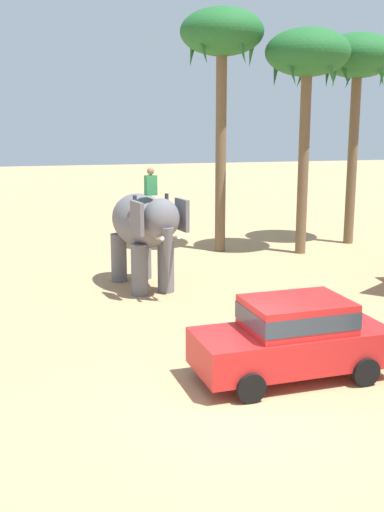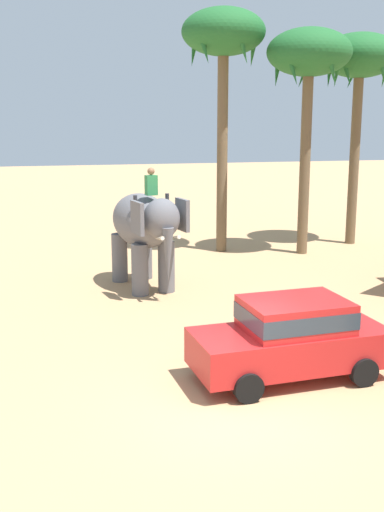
{
  "view_description": "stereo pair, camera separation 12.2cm",
  "coord_description": "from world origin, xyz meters",
  "px_view_note": "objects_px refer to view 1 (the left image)",
  "views": [
    {
      "loc": [
        -3.53,
        -10.7,
        5.45
      ],
      "look_at": [
        0.43,
        6.12,
        1.6
      ],
      "focal_mm": 44.87,
      "sensor_mm": 36.0,
      "label": 1
    },
    {
      "loc": [
        -3.41,
        -10.73,
        5.45
      ],
      "look_at": [
        0.43,
        6.12,
        1.6
      ],
      "focal_mm": 44.87,
      "sensor_mm": 36.0,
      "label": 2
    }
  ],
  "objects_px": {
    "car_sedan_foreground": "(293,336)",
    "palm_tree_near_hut": "(222,41)",
    "palm_tree_left_of_road": "(358,62)",
    "elephant_with_mahout": "(144,227)",
    "palm_tree_behind_elephant": "(307,60)"
  },
  "relations": [
    {
      "from": "palm_tree_behind_elephant",
      "to": "palm_tree_near_hut",
      "type": "relative_size",
      "value": 0.92
    },
    {
      "from": "palm_tree_behind_elephant",
      "to": "elephant_with_mahout",
      "type": "bearing_deg",
      "value": -151.12
    },
    {
      "from": "car_sedan_foreground",
      "to": "palm_tree_near_hut",
      "type": "relative_size",
      "value": 0.45
    },
    {
      "from": "palm_tree_behind_elephant",
      "to": "palm_tree_near_hut",
      "type": "bearing_deg",
      "value": 159.69
    },
    {
      "from": "palm_tree_behind_elephant",
      "to": "palm_tree_near_hut",
      "type": "height_order",
      "value": "palm_tree_near_hut"
    },
    {
      "from": "elephant_with_mahout",
      "to": "palm_tree_near_hut",
      "type": "xyz_separation_m",
      "value": [
        3.88,
        4.93,
        6.17
      ]
    },
    {
      "from": "elephant_with_mahout",
      "to": "palm_tree_near_hut",
      "type": "distance_m",
      "value": 8.8
    },
    {
      "from": "elephant_with_mahout",
      "to": "palm_tree_behind_elephant",
      "type": "height_order",
      "value": "palm_tree_behind_elephant"
    },
    {
      "from": "car_sedan_foreground",
      "to": "palm_tree_behind_elephant",
      "type": "bearing_deg",
      "value": 66.55
    },
    {
      "from": "car_sedan_foreground",
      "to": "palm_tree_near_hut",
      "type": "bearing_deg",
      "value": 81.11
    },
    {
      "from": "palm_tree_behind_elephant",
      "to": "palm_tree_left_of_road",
      "type": "bearing_deg",
      "value": 26.89
    },
    {
      "from": "car_sedan_foreground",
      "to": "palm_tree_left_of_road",
      "type": "distance_m",
      "value": 16.51
    },
    {
      "from": "palm_tree_left_of_road",
      "to": "elephant_with_mahout",
      "type": "bearing_deg",
      "value": -151.69
    },
    {
      "from": "car_sedan_foreground",
      "to": "palm_tree_near_hut",
      "type": "distance_m",
      "value": 14.73
    },
    {
      "from": "elephant_with_mahout",
      "to": "palm_tree_near_hut",
      "type": "bearing_deg",
      "value": 51.82
    }
  ]
}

